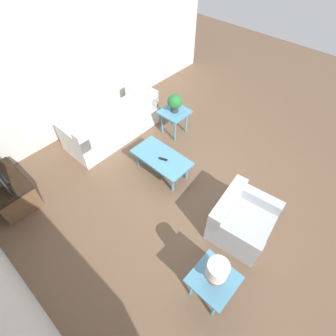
{
  "coord_description": "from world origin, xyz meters",
  "views": [
    {
      "loc": [
        -1.62,
        2.53,
        3.85
      ],
      "look_at": [
        0.36,
        0.39,
        0.55
      ],
      "focal_mm": 28.0,
      "sensor_mm": 36.0,
      "label": 1
    }
  ],
  "objects_px": {
    "coffee_table": "(161,159)",
    "side_table_lamp": "(213,281)",
    "tv_stand_chest": "(8,190)",
    "potted_plant": "(175,102)",
    "table_lamp": "(217,271)",
    "armchair": "(241,220)",
    "side_table_plant": "(174,115)",
    "sofa": "(113,125)"
  },
  "relations": [
    {
      "from": "coffee_table",
      "to": "table_lamp",
      "type": "distance_m",
      "value": 2.36
    },
    {
      "from": "armchair",
      "to": "coffee_table",
      "type": "bearing_deg",
      "value": 81.06
    },
    {
      "from": "side_table_plant",
      "to": "table_lamp",
      "type": "relative_size",
      "value": 1.33
    },
    {
      "from": "tv_stand_chest",
      "to": "table_lamp",
      "type": "relative_size",
      "value": 2.36
    },
    {
      "from": "side_table_plant",
      "to": "tv_stand_chest",
      "type": "relative_size",
      "value": 0.56
    },
    {
      "from": "side_table_plant",
      "to": "tv_stand_chest",
      "type": "height_order",
      "value": "side_table_plant"
    },
    {
      "from": "tv_stand_chest",
      "to": "potted_plant",
      "type": "height_order",
      "value": "potted_plant"
    },
    {
      "from": "sofa",
      "to": "side_table_lamp",
      "type": "height_order",
      "value": "sofa"
    },
    {
      "from": "tv_stand_chest",
      "to": "potted_plant",
      "type": "xyz_separation_m",
      "value": [
        -0.87,
        -3.26,
        0.51
      ]
    },
    {
      "from": "tv_stand_chest",
      "to": "table_lamp",
      "type": "bearing_deg",
      "value": -162.8
    },
    {
      "from": "side_table_lamp",
      "to": "table_lamp",
      "type": "distance_m",
      "value": 0.34
    },
    {
      "from": "tv_stand_chest",
      "to": "sofa",
      "type": "bearing_deg",
      "value": -90.29
    },
    {
      "from": "tv_stand_chest",
      "to": "side_table_plant",
      "type": "bearing_deg",
      "value": -105.0
    },
    {
      "from": "table_lamp",
      "to": "potted_plant",
      "type": "bearing_deg",
      "value": -40.06
    },
    {
      "from": "table_lamp",
      "to": "side_table_lamp",
      "type": "bearing_deg",
      "value": -63.43
    },
    {
      "from": "sofa",
      "to": "coffee_table",
      "type": "height_order",
      "value": "sofa"
    },
    {
      "from": "armchair",
      "to": "side_table_plant",
      "type": "bearing_deg",
      "value": 58.15
    },
    {
      "from": "side_table_lamp",
      "to": "tv_stand_chest",
      "type": "relative_size",
      "value": 0.56
    },
    {
      "from": "potted_plant",
      "to": "table_lamp",
      "type": "distance_m",
      "value": 3.4
    },
    {
      "from": "side_table_lamp",
      "to": "potted_plant",
      "type": "height_order",
      "value": "potted_plant"
    },
    {
      "from": "coffee_table",
      "to": "table_lamp",
      "type": "height_order",
      "value": "table_lamp"
    },
    {
      "from": "armchair",
      "to": "sofa",
      "type": "bearing_deg",
      "value": 80.94
    },
    {
      "from": "armchair",
      "to": "tv_stand_chest",
      "type": "bearing_deg",
      "value": 116.9
    },
    {
      "from": "side_table_lamp",
      "to": "tv_stand_chest",
      "type": "distance_m",
      "value": 3.64
    },
    {
      "from": "potted_plant",
      "to": "side_table_plant",
      "type": "bearing_deg",
      "value": 165.96
    },
    {
      "from": "coffee_table",
      "to": "side_table_lamp",
      "type": "distance_m",
      "value": 2.31
    },
    {
      "from": "armchair",
      "to": "side_table_lamp",
      "type": "distance_m",
      "value": 1.15
    },
    {
      "from": "potted_plant",
      "to": "table_lamp",
      "type": "relative_size",
      "value": 0.92
    },
    {
      "from": "sofa",
      "to": "coffee_table",
      "type": "bearing_deg",
      "value": 87.56
    },
    {
      "from": "side_table_lamp",
      "to": "table_lamp",
      "type": "bearing_deg",
      "value": 116.57
    },
    {
      "from": "side_table_lamp",
      "to": "potted_plant",
      "type": "distance_m",
      "value": 3.41
    },
    {
      "from": "side_table_lamp",
      "to": "coffee_table",
      "type": "bearing_deg",
      "value": -30.11
    },
    {
      "from": "table_lamp",
      "to": "armchair",
      "type": "bearing_deg",
      "value": -77.33
    },
    {
      "from": "tv_stand_chest",
      "to": "armchair",
      "type": "bearing_deg",
      "value": -145.94
    },
    {
      "from": "sofa",
      "to": "side_table_plant",
      "type": "bearing_deg",
      "value": 138.12
    },
    {
      "from": "sofa",
      "to": "side_table_plant",
      "type": "distance_m",
      "value": 1.31
    },
    {
      "from": "coffee_table",
      "to": "side_table_lamp",
      "type": "relative_size",
      "value": 1.97
    },
    {
      "from": "sofa",
      "to": "coffee_table",
      "type": "xyz_separation_m",
      "value": [
        -1.46,
        0.05,
        0.05
      ]
    },
    {
      "from": "tv_stand_chest",
      "to": "potted_plant",
      "type": "bearing_deg",
      "value": -105.0
    },
    {
      "from": "sofa",
      "to": "side_table_lamp",
      "type": "distance_m",
      "value": 3.67
    },
    {
      "from": "side_table_plant",
      "to": "side_table_lamp",
      "type": "height_order",
      "value": "same"
    },
    {
      "from": "coffee_table",
      "to": "side_table_lamp",
      "type": "height_order",
      "value": "side_table_lamp"
    }
  ]
}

